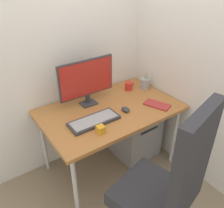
# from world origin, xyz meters

# --- Properties ---
(ground_plane) EXTENTS (8.00, 8.00, 0.00)m
(ground_plane) POSITION_xyz_m (0.00, 0.00, 0.00)
(ground_plane) COLOR gray
(wall_back) EXTENTS (3.04, 0.04, 2.80)m
(wall_back) POSITION_xyz_m (0.00, 0.43, 1.40)
(wall_back) COLOR white
(wall_back) RESTS_ON ground_plane
(wall_side_right) EXTENTS (0.04, 2.56, 2.80)m
(wall_side_right) POSITION_xyz_m (0.66, -0.26, 1.40)
(wall_side_right) COLOR white
(wall_side_right) RESTS_ON ground_plane
(desk) EXTENTS (1.27, 0.79, 0.71)m
(desk) POSITION_xyz_m (0.00, 0.00, 0.66)
(desk) COLOR #B27038
(desk) RESTS_ON ground_plane
(office_chair) EXTENTS (0.59, 0.60, 1.25)m
(office_chair) POSITION_xyz_m (-0.15, -0.87, 0.61)
(office_chair) COLOR black
(office_chair) RESTS_ON ground_plane
(filing_cabinet) EXTENTS (0.43, 0.50, 0.61)m
(filing_cabinet) POSITION_xyz_m (0.34, 0.05, 0.31)
(filing_cabinet) COLOR gray
(filing_cabinet) RESTS_ON ground_plane
(monitor) EXTENTS (0.55, 0.12, 0.44)m
(monitor) POSITION_xyz_m (-0.12, 0.20, 0.96)
(monitor) COLOR #333338
(monitor) RESTS_ON desk
(keyboard) EXTENTS (0.44, 0.18, 0.03)m
(keyboard) POSITION_xyz_m (-0.24, -0.10, 0.72)
(keyboard) COLOR #333338
(keyboard) RESTS_ON desk
(mouse) EXTENTS (0.07, 0.09, 0.03)m
(mouse) POSITION_xyz_m (0.09, -0.11, 0.73)
(mouse) COLOR #333338
(mouse) RESTS_ON desk
(pen_holder) EXTENTS (0.10, 0.10, 0.17)m
(pen_holder) POSITION_xyz_m (0.54, 0.14, 0.76)
(pen_holder) COLOR #9EA0A5
(pen_holder) RESTS_ON desk
(notebook) EXTENTS (0.20, 0.27, 0.01)m
(notebook) POSITION_xyz_m (0.39, -0.21, 0.72)
(notebook) COLOR #B23333
(notebook) RESTS_ON desk
(coffee_mug) EXTENTS (0.12, 0.08, 0.08)m
(coffee_mug) POSITION_xyz_m (0.38, 0.20, 0.75)
(coffee_mug) COLOR red
(coffee_mug) RESTS_ON desk
(desk_clamp_accessory) EXTENTS (0.06, 0.06, 0.06)m
(desk_clamp_accessory) POSITION_xyz_m (-0.27, -0.25, 0.74)
(desk_clamp_accessory) COLOR orange
(desk_clamp_accessory) RESTS_ON desk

